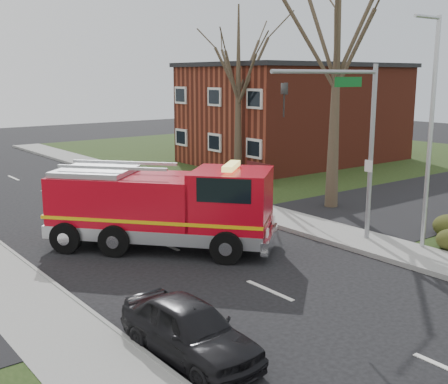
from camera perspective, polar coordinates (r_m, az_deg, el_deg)
ground at (r=17.25m, az=4.65°, el=-9.97°), size 120.00×120.00×0.00m
sidewalk_right at (r=21.68m, az=16.91°, el=-5.66°), size 2.40×80.00×0.15m
sidewalk_left at (r=14.15m, az=-14.92°, el=-15.11°), size 2.40×80.00×0.15m
brick_building at (r=42.27m, az=7.34°, el=7.98°), size 15.40×10.40×7.25m
health_center_sign at (r=32.81m, az=3.51°, el=2.10°), size 0.12×2.00×1.40m
bare_tree_near at (r=27.06m, az=11.41°, el=13.73°), size 6.00×6.00×12.00m
bare_tree_far at (r=34.58m, az=1.47°, el=11.94°), size 5.25×5.25×10.50m
traffic_signal_mast at (r=20.93m, az=12.72°, el=6.90°), size 5.29×0.18×6.80m
streetlight_pole at (r=21.34m, az=20.20°, el=6.14°), size 1.48×0.16×8.40m
fire_engine at (r=21.04m, az=-6.16°, el=-1.74°), size 7.42×8.01×3.29m
parked_car_maroon at (r=13.23m, az=-3.53°, el=-13.73°), size 1.77×4.09×1.38m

